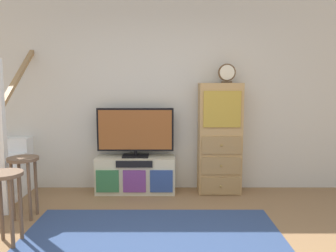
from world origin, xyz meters
TOP-DOWN VIEW (x-y plane):
  - back_wall at (0.00, 2.46)m, footprint 6.40×0.12m
  - area_rug at (0.00, 0.60)m, footprint 2.60×1.80m
  - media_console at (-0.30, 2.19)m, footprint 1.09×0.38m
  - television at (-0.30, 2.22)m, footprint 1.06×0.22m
  - side_cabinet at (0.87, 2.20)m, footprint 0.58×0.38m
  - desk_clock at (0.95, 2.19)m, footprint 0.23×0.08m
  - bar_stool_near at (-1.37, 0.65)m, footprint 0.34×0.34m
  - bar_stool_far at (-1.47, 1.30)m, footprint 0.34×0.34m

SIDE VIEW (x-z plane):
  - area_rug at x=0.00m, z-range 0.00..0.01m
  - media_console at x=-0.30m, z-range 0.00..0.50m
  - bar_stool_far at x=-1.47m, z-range 0.17..0.87m
  - bar_stool_near at x=-1.37m, z-range 0.17..0.87m
  - side_cabinet at x=0.87m, z-range 0.00..1.52m
  - television at x=-0.30m, z-range 0.53..1.21m
  - back_wall at x=0.00m, z-range 0.00..2.70m
  - desk_clock at x=0.95m, z-range 1.53..1.78m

